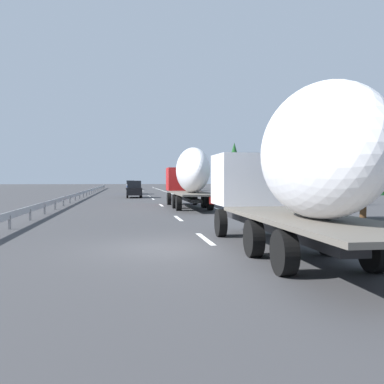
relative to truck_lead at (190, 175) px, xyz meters
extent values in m
plane|color=#38383A|center=(21.63, 3.60, -2.48)|extent=(260.00, 260.00, 0.00)
cube|color=white|center=(-16.37, 1.80, -2.48)|extent=(3.20, 0.20, 0.01)
cube|color=white|center=(-7.98, 1.80, -2.48)|extent=(3.20, 0.20, 0.01)
cube|color=white|center=(4.18, 1.80, -2.48)|extent=(3.20, 0.20, 0.01)
cube|color=white|center=(15.37, 1.80, -2.48)|extent=(3.20, 0.20, 0.01)
cube|color=white|center=(23.31, 1.80, -2.48)|extent=(3.20, 0.20, 0.01)
cube|color=white|center=(24.72, 1.80, -2.48)|extent=(3.20, 0.20, 0.01)
cube|color=white|center=(47.20, 1.80, -2.48)|extent=(3.20, 0.20, 0.01)
cube|color=white|center=(57.58, 1.80, -2.48)|extent=(3.20, 0.20, 0.01)
cube|color=white|center=(65.69, 1.80, -2.48)|extent=(3.20, 0.20, 0.01)
cube|color=white|center=(69.10, 1.80, -2.48)|extent=(3.20, 0.20, 0.01)
cube|color=white|center=(26.63, -1.90, -2.48)|extent=(110.00, 0.20, 0.01)
cube|color=#B21919|center=(4.71, 0.00, -0.33)|extent=(2.40, 2.50, 1.90)
cube|color=black|center=(5.81, 0.00, 0.17)|extent=(0.08, 2.12, 0.80)
cube|color=#262628|center=(1.86, 0.00, -1.81)|extent=(10.46, 0.70, 0.24)
cube|color=#59544C|center=(-0.98, 0.00, -1.34)|extent=(8.97, 2.50, 0.12)
ellipsoid|color=white|center=(-1.15, 0.00, 0.30)|extent=(7.04, 2.20, 3.17)
cube|color=red|center=(-5.43, -0.69, -1.58)|extent=(0.04, 0.56, 0.56)
cylinder|color=black|center=(4.71, 1.10, -1.96)|extent=(1.04, 0.30, 1.04)
cylinder|color=black|center=(4.71, -1.10, -1.96)|extent=(1.04, 0.30, 1.04)
cylinder|color=black|center=(0.22, 1.10, -1.96)|extent=(1.04, 0.35, 1.04)
cylinder|color=black|center=(0.22, -1.10, -1.96)|extent=(1.04, 0.35, 1.04)
cylinder|color=black|center=(-2.18, 1.10, -1.96)|extent=(1.04, 0.35, 1.04)
cylinder|color=black|center=(-2.18, -1.10, -1.96)|extent=(1.04, 0.35, 1.04)
cube|color=silver|center=(-15.81, 0.00, -0.33)|extent=(2.40, 2.50, 1.90)
cube|color=black|center=(-14.71, 0.00, 0.17)|extent=(0.08, 2.12, 0.80)
cube|color=#262628|center=(-18.59, 0.00, -1.81)|extent=(10.23, 0.70, 0.24)
cube|color=#59544C|center=(-21.37, 0.00, -1.34)|extent=(8.72, 2.50, 0.12)
ellipsoid|color=white|center=(-21.81, 0.00, 0.36)|extent=(5.89, 2.20, 3.28)
cylinder|color=black|center=(-15.81, 1.10, -1.96)|extent=(1.04, 0.30, 1.04)
cylinder|color=black|center=(-15.81, -1.10, -1.96)|extent=(1.04, 0.30, 1.04)
cylinder|color=black|center=(-20.17, 1.10, -1.96)|extent=(1.04, 0.35, 1.04)
cylinder|color=black|center=(-20.17, -1.10, -1.96)|extent=(1.04, 0.35, 1.04)
cylinder|color=black|center=(-22.57, 1.10, -1.96)|extent=(1.04, 0.35, 1.04)
cylinder|color=black|center=(-22.57, -1.10, -1.96)|extent=(1.04, 0.35, 1.04)
cube|color=white|center=(58.28, 3.88, -1.74)|extent=(4.26, 1.75, 0.84)
cube|color=black|center=(57.96, 3.88, -0.98)|extent=(2.34, 1.54, 0.68)
cylinder|color=black|center=(59.60, 4.66, -2.16)|extent=(0.64, 0.22, 0.64)
cylinder|color=black|center=(59.60, 3.11, -2.16)|extent=(0.64, 0.22, 0.64)
cylinder|color=black|center=(56.95, 4.66, -2.16)|extent=(0.64, 0.22, 0.64)
cylinder|color=black|center=(56.95, 3.11, -2.16)|extent=(0.64, 0.22, 0.64)
cube|color=#28479E|center=(31.15, 3.72, -1.74)|extent=(4.69, 1.83, 0.84)
cube|color=black|center=(30.80, 3.72, -0.98)|extent=(2.58, 1.61, 0.68)
cylinder|color=black|center=(32.60, 4.54, -2.16)|extent=(0.64, 0.22, 0.64)
cylinder|color=black|center=(32.60, 2.90, -2.16)|extent=(0.64, 0.22, 0.64)
cylinder|color=black|center=(29.70, 4.54, -2.16)|extent=(0.64, 0.22, 0.64)
cylinder|color=black|center=(29.70, 2.90, -2.16)|extent=(0.64, 0.22, 0.64)
cube|color=black|center=(19.35, 3.77, -1.74)|extent=(4.51, 1.73, 0.84)
cube|color=black|center=(19.01, 3.77, -0.92)|extent=(2.48, 1.53, 0.80)
cylinder|color=black|center=(20.75, 4.53, -2.16)|extent=(0.64, 0.22, 0.64)
cylinder|color=black|center=(20.75, 3.00, -2.16)|extent=(0.64, 0.22, 0.64)
cylinder|color=black|center=(17.95, 4.53, -2.16)|extent=(0.64, 0.22, 0.64)
cylinder|color=black|center=(17.95, 3.00, -2.16)|extent=(0.64, 0.22, 0.64)
cylinder|color=gray|center=(18.63, -3.10, -1.12)|extent=(0.10, 0.10, 2.72)
cube|color=#2D569E|center=(18.63, -3.10, 0.59)|extent=(0.06, 0.90, 0.70)
cylinder|color=#472D19|center=(12.47, -6.41, -1.79)|extent=(0.35, 0.35, 1.39)
cone|color=#194C1E|center=(12.47, -6.41, 1.17)|extent=(2.60, 2.60, 4.53)
cylinder|color=#472D19|center=(62.52, -9.25, -1.55)|extent=(0.31, 0.31, 1.86)
cone|color=#286B2D|center=(62.52, -9.25, 2.20)|extent=(2.85, 2.85, 5.64)
cylinder|color=#472D19|center=(-10.01, -7.95, -1.81)|extent=(0.35, 0.35, 1.34)
cone|color=#1E5B23|center=(-10.01, -7.95, 1.35)|extent=(2.88, 2.88, 4.99)
cylinder|color=#472D19|center=(49.09, -7.00, -1.53)|extent=(0.40, 0.40, 1.90)
cone|color=#286B2D|center=(49.09, -7.00, 1.98)|extent=(3.64, 3.64, 5.11)
cylinder|color=#472D19|center=(1.57, -9.35, -1.69)|extent=(0.30, 0.30, 1.58)
cone|color=#1E5B23|center=(1.57, -9.35, 1.54)|extent=(2.60, 2.60, 4.90)
cube|color=#9EA0A5|center=(24.63, 9.60, -1.88)|extent=(94.00, 0.06, 0.32)
cube|color=slate|center=(-12.15, 9.60, -2.18)|extent=(0.10, 0.10, 0.60)
cube|color=slate|center=(-8.06, 9.60, -2.18)|extent=(0.10, 0.10, 0.60)
cube|color=slate|center=(-3.98, 9.60, -2.18)|extent=(0.10, 0.10, 0.60)
cube|color=slate|center=(0.11, 9.60, -2.18)|extent=(0.10, 0.10, 0.60)
cube|color=slate|center=(4.20, 9.60, -2.18)|extent=(0.10, 0.10, 0.60)
cube|color=slate|center=(8.29, 9.60, -2.18)|extent=(0.10, 0.10, 0.60)
cube|color=slate|center=(12.37, 9.60, -2.18)|extent=(0.10, 0.10, 0.60)
cube|color=slate|center=(16.46, 9.60, -2.18)|extent=(0.10, 0.10, 0.60)
cube|color=slate|center=(20.55, 9.60, -2.18)|extent=(0.10, 0.10, 0.60)
cube|color=slate|center=(24.63, 9.60, -2.18)|extent=(0.10, 0.10, 0.60)
cube|color=slate|center=(28.72, 9.60, -2.18)|extent=(0.10, 0.10, 0.60)
cube|color=slate|center=(32.81, 9.60, -2.18)|extent=(0.10, 0.10, 0.60)
cube|color=slate|center=(36.89, 9.60, -2.18)|extent=(0.10, 0.10, 0.60)
cube|color=slate|center=(40.98, 9.60, -2.18)|extent=(0.10, 0.10, 0.60)
cube|color=slate|center=(45.07, 9.60, -2.18)|extent=(0.10, 0.10, 0.60)
cube|color=slate|center=(49.16, 9.60, -2.18)|extent=(0.10, 0.10, 0.60)
cube|color=slate|center=(53.24, 9.60, -2.18)|extent=(0.10, 0.10, 0.60)
cube|color=slate|center=(57.33, 9.60, -2.18)|extent=(0.10, 0.10, 0.60)
cube|color=slate|center=(61.42, 9.60, -2.18)|extent=(0.10, 0.10, 0.60)
cube|color=slate|center=(65.50, 9.60, -2.18)|extent=(0.10, 0.10, 0.60)
cube|color=slate|center=(69.59, 9.60, -2.18)|extent=(0.10, 0.10, 0.60)
camera|label=1|loc=(-32.01, 4.60, -0.31)|focal=41.26mm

